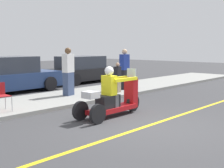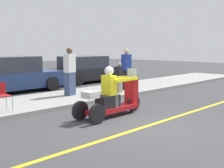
# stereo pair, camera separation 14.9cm
# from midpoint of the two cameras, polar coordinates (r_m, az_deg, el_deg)

# --- Properties ---
(ground_plane) EXTENTS (60.00, 60.00, 0.00)m
(ground_plane) POSITION_cam_midpoint_polar(r_m,az_deg,el_deg) (7.93, 6.61, -7.77)
(ground_plane) COLOR #38383A
(lane_stripe) EXTENTS (24.00, 0.12, 0.01)m
(lane_stripe) POSITION_cam_midpoint_polar(r_m,az_deg,el_deg) (8.17, 7.87, -7.33)
(lane_stripe) COLOR gold
(lane_stripe) RESTS_ON ground
(sidewalk_strip) EXTENTS (28.00, 2.80, 0.12)m
(sidewalk_strip) POSITION_cam_midpoint_polar(r_m,az_deg,el_deg) (11.18, -12.86, -3.24)
(sidewalk_strip) COLOR gray
(sidewalk_strip) RESTS_ON ground
(motorcycle_trike) EXTENTS (2.43, 0.76, 1.45)m
(motorcycle_trike) POSITION_cam_midpoint_polar(r_m,az_deg,el_deg) (8.93, 0.55, -2.69)
(motorcycle_trike) COLOR black
(motorcycle_trike) RESTS_ON ground
(spectator_end_of_line) EXTENTS (0.31, 0.22, 1.22)m
(spectator_end_of_line) POSITION_cam_midpoint_polar(r_m,az_deg,el_deg) (12.68, 1.67, 1.08)
(spectator_end_of_line) COLOR gray
(spectator_end_of_line) RESTS_ON sidewalk_strip
(spectator_by_tree) EXTENTS (0.48, 0.34, 1.83)m
(spectator_by_tree) POSITION_cam_midpoint_polar(r_m,az_deg,el_deg) (12.04, -7.38, 2.12)
(spectator_by_tree) COLOR #38476B
(spectator_by_tree) RESTS_ON sidewalk_strip
(spectator_far_back) EXTENTS (0.43, 0.27, 1.76)m
(spectator_far_back) POSITION_cam_midpoint_polar(r_m,az_deg,el_deg) (13.58, 2.95, 2.58)
(spectator_far_back) COLOR black
(spectator_far_back) RESTS_ON sidewalk_strip
(folding_chair_curbside) EXTENTS (0.50, 0.50, 0.82)m
(folding_chair_curbside) POSITION_cam_midpoint_polar(r_m,az_deg,el_deg) (9.69, -19.32, -1.64)
(folding_chair_curbside) COLOR #A5A8AD
(folding_chair_curbside) RESTS_ON sidewalk_strip
(parked_car_lot_right) EXTENTS (4.39, 1.99, 1.45)m
(parked_car_lot_right) POSITION_cam_midpoint_polar(r_m,az_deg,el_deg) (17.29, -4.62, 2.58)
(parked_car_lot_right) COLOR black
(parked_car_lot_right) RESTS_ON ground
(parked_car_lot_left) EXTENTS (4.26, 1.96, 1.56)m
(parked_car_lot_left) POSITION_cam_midpoint_polar(r_m,az_deg,el_deg) (14.19, -17.45, 1.49)
(parked_car_lot_left) COLOR navy
(parked_car_lot_left) RESTS_ON ground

